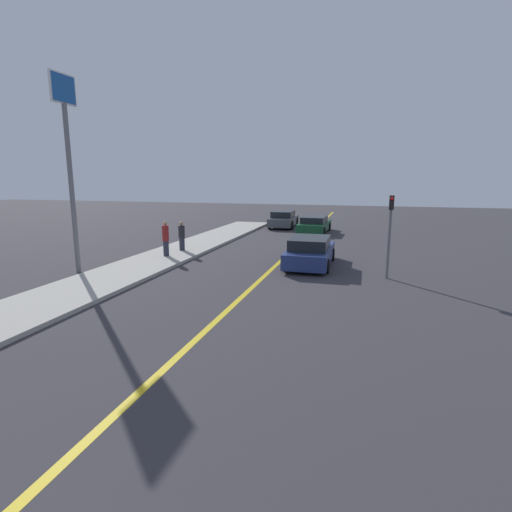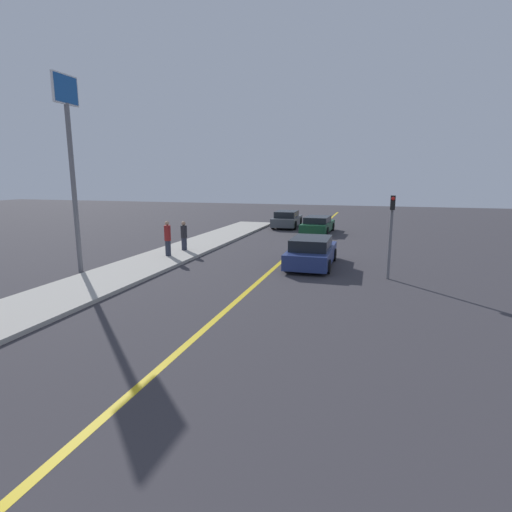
% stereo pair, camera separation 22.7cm
% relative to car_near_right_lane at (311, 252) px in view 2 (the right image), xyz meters
% --- Properties ---
extents(road_center_line, '(0.20, 60.00, 0.01)m').
position_rel_car_near_right_lane_xyz_m(road_center_line, '(-1.52, -0.30, -0.64)').
color(road_center_line, gold).
rests_on(road_center_line, ground_plane).
extents(sidewalk_left, '(2.98, 34.03, 0.14)m').
position_rel_car_near_right_lane_xyz_m(sidewalk_left, '(-7.33, -1.29, -0.57)').
color(sidewalk_left, '#ADA89E').
rests_on(sidewalk_left, ground_plane).
extents(car_near_right_lane, '(2.05, 4.45, 1.34)m').
position_rel_car_near_right_lane_xyz_m(car_near_right_lane, '(0.00, 0.00, 0.00)').
color(car_near_right_lane, navy).
rests_on(car_near_right_lane, ground_plane).
extents(car_ahead_center, '(2.13, 4.64, 1.22)m').
position_rel_car_near_right_lane_xyz_m(car_ahead_center, '(-1.31, 11.38, -0.05)').
color(car_ahead_center, '#144728').
rests_on(car_ahead_center, ground_plane).
extents(car_far_distant, '(2.07, 4.52, 1.35)m').
position_rel_car_near_right_lane_xyz_m(car_far_distant, '(-4.18, 13.88, 0.02)').
color(car_far_distant, '#4C5156').
rests_on(car_far_distant, ground_plane).
extents(pedestrian_mid_group, '(0.33, 0.33, 1.75)m').
position_rel_car_near_right_lane_xyz_m(pedestrian_mid_group, '(-7.19, -0.38, 0.38)').
color(pedestrian_mid_group, '#282D3D').
rests_on(pedestrian_mid_group, sidewalk_left).
extents(pedestrian_far_standing, '(0.34, 0.34, 1.57)m').
position_rel_car_near_right_lane_xyz_m(pedestrian_far_standing, '(-7.14, 1.31, 0.28)').
color(pedestrian_far_standing, '#282D3D').
rests_on(pedestrian_far_standing, sidewalk_left).
extents(traffic_light, '(0.18, 0.40, 3.35)m').
position_rel_car_near_right_lane_xyz_m(traffic_light, '(3.36, -1.61, 1.45)').
color(traffic_light, slate).
rests_on(traffic_light, ground_plane).
extents(roadside_sign, '(0.20, 1.37, 8.07)m').
position_rel_car_near_right_lane_xyz_m(roadside_sign, '(-9.42, -4.06, 4.89)').
color(roadside_sign, slate).
rests_on(roadside_sign, ground_plane).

